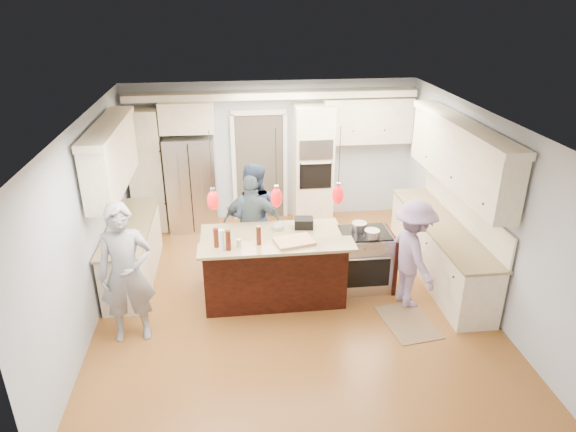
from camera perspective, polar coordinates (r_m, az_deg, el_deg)
name	(u,v)px	position (r m, az deg, el deg)	size (l,w,h in m)	color
ground_plane	(291,295)	(7.85, 0.30, -8.73)	(6.00, 6.00, 0.00)	#955D28
room_shell	(291,182)	(7.03, 0.33, 3.83)	(5.54, 6.04, 2.72)	#B2BCC6
refrigerator	(192,183)	(9.81, -10.63, 3.64)	(0.90, 0.70, 1.80)	#B7B7BC
oven_column	(313,165)	(9.85, 2.78, 5.66)	(0.72, 0.69, 2.30)	#FBEFCC
back_upper_cabinets	(233,140)	(9.66, -6.13, 8.40)	(5.30, 0.61, 2.54)	#FBEFCC
right_counter_run	(447,215)	(8.23, 17.20, 0.06)	(0.64, 3.10, 2.51)	#FBEFCC
left_cabinets	(125,217)	(8.18, -17.65, -0.14)	(0.64, 2.30, 2.51)	#FBEFCC
kitchen_island	(274,265)	(7.64, -1.61, -5.49)	(2.10, 1.46, 1.12)	black
island_range	(365,259)	(7.95, 8.54, -4.77)	(0.82, 0.71, 0.92)	#B7B7BC
pendant_lights	(276,197)	(6.54, -1.30, 2.09)	(1.75, 0.15, 1.03)	black
person_bar_end	(126,274)	(6.81, -17.53, -6.15)	(0.69, 0.46, 1.90)	gray
person_far_left	(253,216)	(8.28, -3.94, 0.03)	(0.86, 0.67, 1.78)	#2F3F5B
person_far_right	(253,223)	(8.16, -3.90, -0.81)	(0.97, 0.40, 1.66)	slate
person_range_side	(413,254)	(7.47, 13.71, -4.16)	(1.04, 0.60, 1.61)	gray
floor_rug	(408,322)	(7.45, 13.20, -11.41)	(0.63, 0.92, 0.01)	brown
water_bottle	(222,240)	(6.68, -7.39, -2.68)	(0.07, 0.07, 0.29)	silver
beer_bottle_a	(216,238)	(6.78, -8.00, -2.41)	(0.07, 0.07, 0.27)	#44190C
beer_bottle_b	(228,240)	(6.68, -6.66, -2.71)	(0.07, 0.07, 0.28)	#44190C
beer_bottle_c	(259,235)	(6.80, -3.28, -2.15)	(0.07, 0.07, 0.27)	#44190C
drink_can	(239,243)	(6.80, -5.49, -2.98)	(0.06, 0.06, 0.11)	#B7B7BC
cutting_board	(294,241)	(6.88, 0.69, -2.82)	(0.51, 0.36, 0.04)	tan
pot_large	(359,227)	(7.73, 7.92, -1.19)	(0.22, 0.22, 0.13)	#B7B7BC
pot_small	(372,234)	(7.56, 9.32, -1.94)	(0.22, 0.22, 0.11)	#B7B7BC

